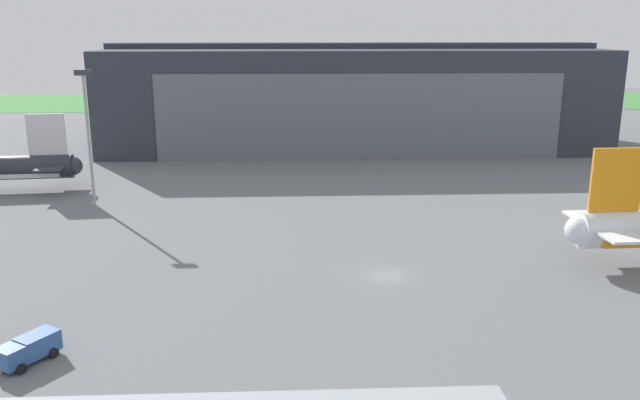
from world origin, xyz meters
The scene contains 5 objects.
ground_plane centered at (0.00, 0.00, 0.00)m, with size 440.00×440.00×0.00m, color slate.
grass_field_strip centered at (0.00, 171.03, 0.04)m, with size 440.00×56.00×0.08m, color #41853D.
maintenance_hangar centered at (3.80, 82.15, 10.84)m, with size 106.03×37.52×22.59m.
baggage_tug centered at (-31.06, -17.26, 1.18)m, with size 4.31×5.17×2.06m.
apron_light_mast centered at (-39.54, 30.62, 11.64)m, with size 2.40×0.50×19.97m.
Camera 1 is at (-10.22, -65.13, 25.69)m, focal length 36.66 mm.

